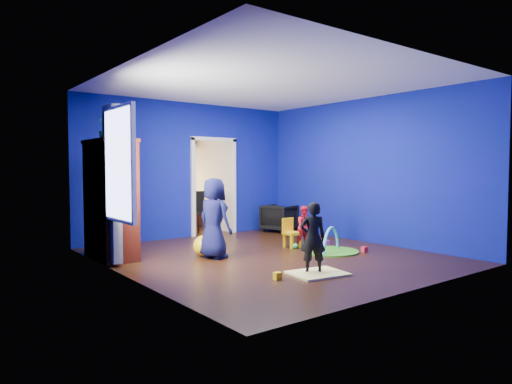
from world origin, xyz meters
TOP-DOWN VIEW (x-y plane):
  - floor at (0.00, 0.00)m, footprint 5.00×5.50m
  - ceiling at (0.00, 0.00)m, footprint 5.00×5.50m
  - wall_back at (0.00, 2.75)m, footprint 5.00×0.02m
  - wall_front at (0.00, -2.75)m, footprint 5.00×0.02m
  - wall_left at (-2.50, 0.00)m, footprint 0.02×5.50m
  - wall_right at (2.50, 0.00)m, footprint 0.02×5.50m
  - alcove at (0.60, 3.62)m, footprint 1.00×1.75m
  - armchair at (2.08, 2.20)m, footprint 0.88×0.87m
  - child_black at (-0.31, -1.35)m, footprint 0.44×0.40m
  - child_navy at (-0.84, 0.43)m, footprint 0.55×0.73m
  - toddler_red at (1.02, 0.20)m, footprint 0.46×0.42m
  - vase at (-2.22, 1.12)m, footprint 0.23×0.23m
  - potted_plant at (-2.22, 1.64)m, footprint 0.26×0.26m
  - tv_armoire at (-2.22, 1.42)m, footprint 0.58×1.14m
  - crt_tv at (-2.18, 1.42)m, footprint 0.46×0.70m
  - yellow_blanket at (-0.31, -1.45)m, footprint 0.83×0.71m
  - hopper_ball at (-0.89, 0.68)m, footprint 0.36×0.36m
  - kid_chair at (0.87, 0.40)m, footprint 0.29×0.29m
  - play_mat at (1.11, -0.37)m, footprint 0.99×0.99m
  - toy_arch at (1.11, -0.37)m, footprint 0.81×0.43m
  - window_left at (-2.48, 0.35)m, footprint 0.03×0.95m
  - curtain at (-2.37, 0.90)m, footprint 0.14×0.42m
  - doorway at (0.60, 2.75)m, footprint 1.16×0.10m
  - study_desk at (0.60, 4.26)m, footprint 0.88×0.44m
  - desk_monitor at (0.60, 4.38)m, footprint 0.40×0.05m
  - desk_lamp at (0.32, 4.32)m, footprint 0.14×0.14m
  - folding_chair at (0.60, 3.30)m, footprint 0.40×0.40m
  - book_shelf at (0.60, 4.37)m, footprint 0.88×0.24m
  - toy_0 at (1.57, -0.74)m, footprint 0.10×0.08m
  - toy_1 at (2.15, 1.08)m, footprint 0.11×0.11m
  - toy_2 at (-0.95, -1.34)m, footprint 0.10×0.08m
  - toy_3 at (0.82, 0.26)m, footprint 0.11×0.11m
  - toy_4 at (1.55, 0.16)m, footprint 0.10×0.08m

SIDE VIEW (x-z plane):
  - floor at x=0.00m, z-range -0.01..0.01m
  - play_mat at x=1.11m, z-range 0.00..0.03m
  - yellow_blanket at x=-0.31m, z-range 0.00..0.03m
  - toy_arch at x=1.11m, z-range -0.42..0.46m
  - toy_0 at x=1.57m, z-range 0.00..0.10m
  - toy_2 at x=-0.95m, z-range 0.00..0.10m
  - toy_4 at x=1.55m, z-range 0.00..0.10m
  - toy_1 at x=2.15m, z-range 0.00..0.11m
  - toy_3 at x=0.82m, z-range 0.00..0.11m
  - hopper_ball at x=-0.89m, z-range 0.00..0.36m
  - kid_chair at x=0.87m, z-range 0.00..0.50m
  - armchair at x=2.08m, z-range 0.00..0.64m
  - study_desk at x=0.60m, z-range 0.00..0.75m
  - toddler_red at x=1.02m, z-range 0.00..0.79m
  - folding_chair at x=0.60m, z-range 0.00..0.92m
  - child_black at x=-0.31m, z-range 0.00..1.02m
  - child_navy at x=-0.84m, z-range 0.00..1.33m
  - desk_lamp at x=0.32m, z-range 0.86..1.00m
  - desk_monitor at x=0.60m, z-range 0.79..1.11m
  - tv_armoire at x=-2.22m, z-range 0.00..1.96m
  - crt_tv at x=-2.18m, z-range 0.75..1.29m
  - doorway at x=0.60m, z-range 0.00..2.10m
  - alcove at x=0.60m, z-range 0.00..2.50m
  - curtain at x=-2.37m, z-range 0.05..2.45m
  - wall_back at x=0.00m, z-range 0.00..2.90m
  - wall_front at x=0.00m, z-range 0.00..2.90m
  - wall_left at x=-2.50m, z-range 0.00..2.90m
  - wall_right at x=2.50m, z-range 0.00..2.90m
  - window_left at x=-2.48m, z-range 0.77..2.33m
  - book_shelf at x=0.60m, z-range 2.00..2.04m
  - vase at x=-2.22m, z-range 1.96..2.14m
  - potted_plant at x=-2.22m, z-range 1.96..2.33m
  - ceiling at x=0.00m, z-range 2.90..2.90m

